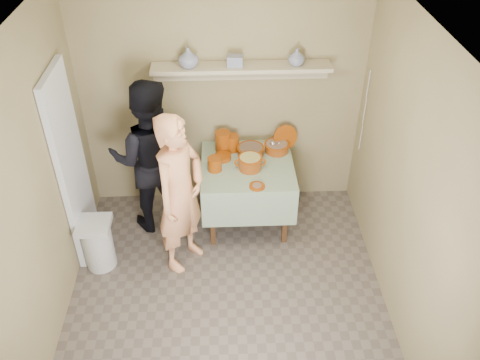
{
  "coord_description": "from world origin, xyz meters",
  "views": [
    {
      "loc": [
        -0.01,
        -3.09,
        3.82
      ],
      "look_at": [
        0.15,
        0.75,
        0.95
      ],
      "focal_mm": 38.0,
      "sensor_mm": 36.0,
      "label": 1
    }
  ],
  "objects_px": {
    "trash_bin": "(98,244)",
    "cazuela_rice": "(250,162)",
    "person_cook": "(180,195)",
    "serving_table": "(247,173)",
    "person_helper": "(150,158)"
  },
  "relations": [
    {
      "from": "trash_bin",
      "to": "cazuela_rice",
      "type": "bearing_deg",
      "value": 19.82
    },
    {
      "from": "serving_table",
      "to": "person_cook",
      "type": "bearing_deg",
      "value": -138.02
    },
    {
      "from": "person_cook",
      "to": "trash_bin",
      "type": "bearing_deg",
      "value": 126.21
    },
    {
      "from": "person_helper",
      "to": "trash_bin",
      "type": "xyz_separation_m",
      "value": [
        -0.51,
        -0.65,
        -0.58
      ]
    },
    {
      "from": "serving_table",
      "to": "cazuela_rice",
      "type": "xyz_separation_m",
      "value": [
        0.02,
        -0.08,
        0.2
      ]
    },
    {
      "from": "person_cook",
      "to": "trash_bin",
      "type": "relative_size",
      "value": 3.03
    },
    {
      "from": "person_cook",
      "to": "serving_table",
      "type": "relative_size",
      "value": 1.74
    },
    {
      "from": "person_cook",
      "to": "person_helper",
      "type": "distance_m",
      "value": 0.7
    },
    {
      "from": "cazuela_rice",
      "to": "trash_bin",
      "type": "distance_m",
      "value": 1.74
    },
    {
      "from": "cazuela_rice",
      "to": "person_cook",
      "type": "bearing_deg",
      "value": -143.11
    },
    {
      "from": "serving_table",
      "to": "trash_bin",
      "type": "height_order",
      "value": "serving_table"
    },
    {
      "from": "person_helper",
      "to": "cazuela_rice",
      "type": "relative_size",
      "value": 5.26
    },
    {
      "from": "cazuela_rice",
      "to": "serving_table",
      "type": "bearing_deg",
      "value": 105.12
    },
    {
      "from": "serving_table",
      "to": "trash_bin",
      "type": "relative_size",
      "value": 1.74
    },
    {
      "from": "person_cook",
      "to": "trash_bin",
      "type": "xyz_separation_m",
      "value": [
        -0.86,
        -0.04,
        -0.56
      ]
    }
  ]
}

